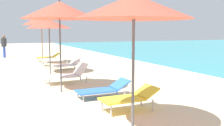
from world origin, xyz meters
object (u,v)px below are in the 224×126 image
object	(u,v)px
umbrella_fourth	(49,24)
lounger_fourth_shoreside	(67,64)
lounger_second_shoreside	(129,97)
lounger_farthest_inland	(56,59)
lounger_third_shoreside	(67,74)
umbrella_second	(134,7)
lounger_third_inland	(103,89)
umbrella_farthest	(41,20)
person_walking_mid	(4,44)
lounger_farthest_shoreside	(48,57)
umbrella_third	(59,10)

from	to	relation	value
umbrella_fourth	lounger_fourth_shoreside	xyz separation A→B (m)	(1.02, 1.07, -1.85)
lounger_second_shoreside	lounger_farthest_inland	bearing A→B (deg)	-91.73
lounger_third_shoreside	lounger_second_shoreside	bearing A→B (deg)	92.89
lounger_fourth_shoreside	lounger_farthest_inland	size ratio (longest dim) A/B	0.97
umbrella_second	lounger_third_inland	distance (m)	3.37
lounger_second_shoreside	umbrella_farthest	size ratio (longest dim) A/B	0.48
lounger_third_shoreside	lounger_fourth_shoreside	xyz separation A→B (m)	(0.86, 3.28, -0.06)
umbrella_fourth	lounger_third_inland	bearing A→B (deg)	-83.21
umbrella_farthest	person_walking_mid	distance (m)	5.16
umbrella_fourth	lounger_farthest_shoreside	size ratio (longest dim) A/B	1.72
lounger_third_shoreside	umbrella_fourth	size ratio (longest dim) A/B	0.65
umbrella_farthest	person_walking_mid	world-z (taller)	umbrella_farthest
lounger_fourth_shoreside	lounger_third_inland	bearing A→B (deg)	71.07
lounger_third_shoreside	person_walking_mid	world-z (taller)	person_walking_mid
lounger_second_shoreside	umbrella_third	world-z (taller)	umbrella_third
umbrella_second	lounger_third_inland	size ratio (longest dim) A/B	1.70
umbrella_fourth	umbrella_farthest	size ratio (longest dim) A/B	0.86
umbrella_fourth	person_walking_mid	world-z (taller)	umbrella_fourth
lounger_farthest_shoreside	person_walking_mid	bearing A→B (deg)	-52.95
lounger_second_shoreside	lounger_farthest_inland	world-z (taller)	lounger_farthest_inland
lounger_fourth_shoreside	lounger_farthest_shoreside	bearing A→B (deg)	-101.58
lounger_second_shoreside	lounger_third_shoreside	world-z (taller)	lounger_third_shoreside
person_walking_mid	umbrella_farthest	bearing A→B (deg)	136.37
lounger_farthest_inland	person_walking_mid	size ratio (longest dim) A/B	0.99
lounger_farthest_inland	lounger_third_inland	bearing A→B (deg)	93.09
umbrella_second	lounger_second_shoreside	size ratio (longest dim) A/B	1.88
umbrella_second	lounger_fourth_shoreside	distance (m)	8.63
umbrella_second	lounger_farthest_shoreside	world-z (taller)	umbrella_second
person_walking_mid	umbrella_fourth	bearing A→B (deg)	125.29
lounger_fourth_shoreside	person_walking_mid	size ratio (longest dim) A/B	0.96
umbrella_second	lounger_farthest_inland	xyz separation A→B (m)	(0.79, 9.91, -1.90)
lounger_third_shoreside	umbrella_farthest	bearing A→B (deg)	-95.66
umbrella_fourth	umbrella_second	bearing A→B (deg)	-89.82
lounger_farthest_shoreside	lounger_farthest_inland	bearing A→B (deg)	91.89
lounger_third_shoreside	lounger_fourth_shoreside	bearing A→B (deg)	-108.98
person_walking_mid	lounger_third_inland	bearing A→B (deg)	124.03
umbrella_second	umbrella_fourth	size ratio (longest dim) A/B	1.06
umbrella_fourth	lounger_fourth_shoreside	world-z (taller)	umbrella_fourth
umbrella_second	umbrella_farthest	world-z (taller)	umbrella_farthest
umbrella_third	person_walking_mid	world-z (taller)	umbrella_third
lounger_third_shoreside	person_walking_mid	bearing A→B (deg)	-85.28
umbrella_second	lounger_third_shoreside	size ratio (longest dim) A/B	1.63
umbrella_third	lounger_third_shoreside	xyz separation A→B (m)	(0.51, 1.26, -2.12)
lounger_fourth_shoreside	lounger_farthest_inland	xyz separation A→B (m)	(-0.20, 1.57, 0.07)
lounger_second_shoreside	person_walking_mid	distance (m)	14.45
umbrella_third	lounger_third_inland	distance (m)	2.63
lounger_third_shoreside	lounger_farthest_inland	xyz separation A→B (m)	(0.66, 4.85, 0.02)
umbrella_third	person_walking_mid	bearing A→B (deg)	95.62
umbrella_second	lounger_third_inland	world-z (taller)	umbrella_second
umbrella_second	lounger_second_shoreside	distance (m)	2.38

